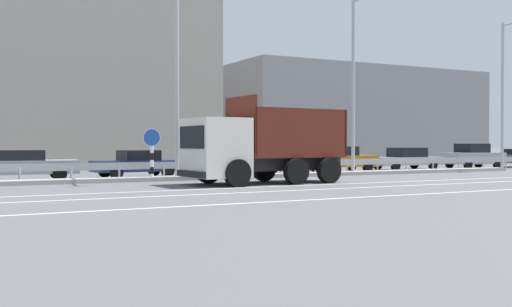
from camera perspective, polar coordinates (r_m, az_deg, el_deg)
name	(u,v)px	position (r m, az deg, el deg)	size (l,w,h in m)	color
ground_plane	(296,179)	(27.02, 3.84, -2.48)	(320.00, 320.00, 0.00)	#565659
lane_strip_0	(289,186)	(22.79, 3.14, -3.11)	(56.19, 0.16, 0.01)	silver
lane_strip_1	(317,189)	(21.16, 5.82, -3.43)	(56.19, 0.16, 0.01)	silver
lane_strip_2	(374,196)	(18.62, 11.18, -4.04)	(56.19, 0.16, 0.01)	silver
median_island	(274,175)	(28.73, 1.76, -2.09)	(30.90, 1.10, 0.18)	gray
median_guardrail	(263,165)	(29.73, 0.66, -1.06)	(56.19, 0.09, 0.78)	#9EA0A5
dump_truck	(247,151)	(23.84, -0.89, 0.23)	(6.77, 3.04, 3.48)	silver
median_road_sign	(152,153)	(26.24, -9.89, 0.07)	(0.79, 0.16, 2.27)	white
street_lamp_1	(178,62)	(26.70, -7.43, 8.68)	(0.71, 2.55, 9.37)	#ADADB2
street_lamp_2	(355,77)	(31.37, 9.44, 7.24)	(0.71, 2.44, 9.09)	#ADADB2
street_lamp_3	(504,89)	(39.25, 22.57, 5.67)	(0.70, 1.82, 8.91)	#ADADB2
parked_car_2	(24,165)	(27.89, -21.21, -1.02)	(4.55, 2.12, 1.33)	#A3A3A8
parked_car_3	(137,164)	(28.95, -11.29, -0.95)	(4.16, 2.12, 1.30)	navy
parked_car_4	(245,161)	(31.62, -1.10, -0.69)	(4.03, 2.11, 1.36)	silver
parked_car_5	(341,159)	(34.29, 8.07, -0.53)	(4.12, 1.94, 1.45)	#B27A14
parked_car_6	(406,159)	(38.04, 14.08, -0.47)	(4.75, 1.92, 1.36)	#A3A3A8
parked_car_7	(473,156)	(41.51, 19.97, -0.24)	(4.13, 2.01, 1.61)	#A3A3A8
background_building_0	(34,81)	(45.40, -20.42, 6.50)	(22.59, 15.03, 12.09)	gray
background_building_1	(335,117)	(55.72, 7.51, 3.42)	(23.17, 15.06, 8.04)	gray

